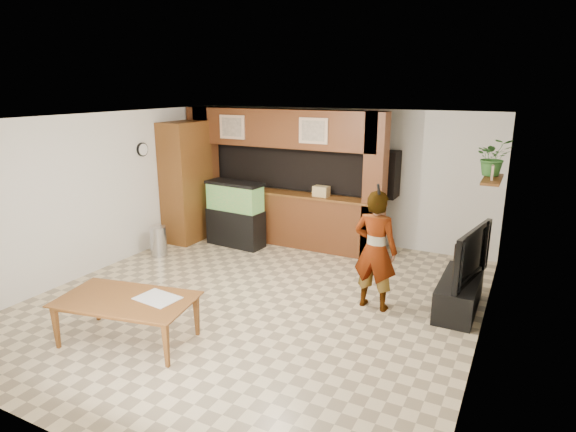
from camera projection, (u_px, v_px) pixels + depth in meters
The scene contains 20 objects.
floor at pixel (257, 299), 7.02m from camera, with size 6.50×6.50×0.00m, color #CCB78D.
ceiling at pixel (254, 119), 6.34m from camera, with size 6.50×6.50×0.00m, color white.
wall_back at pixel (340, 176), 9.47m from camera, with size 6.00×6.00×0.00m, color silver.
wall_left at pixel (101, 192), 8.00m from camera, with size 6.50×6.50×0.00m, color silver.
wall_right at pixel (487, 245), 5.36m from camera, with size 6.50×6.50×0.00m, color silver.
partition at pixel (283, 176), 9.36m from camera, with size 4.20×0.99×2.60m.
wall_clock at pixel (142, 150), 8.68m from camera, with size 0.05×0.25×0.25m.
wall_shelf at pixel (492, 179), 7.00m from camera, with size 0.25×0.90×0.04m, color brown.
pantry_cabinet at pixel (186, 182), 9.49m from camera, with size 0.59×0.96×2.35m, color brown.
trash_can at pixel (159, 241), 8.76m from camera, with size 0.30×0.30×0.55m, color #B2B2B7.
aquarium at pixel (235, 215), 9.25m from camera, with size 1.13×0.43×1.26m.
tv_stand at pixel (459, 294), 6.68m from camera, with size 0.50×1.35×0.45m, color black.
television at pixel (463, 253), 6.52m from camera, with size 1.29×0.17×0.74m, color black.
photo_frame at pixel (492, 173), 6.83m from camera, with size 0.03×0.15×0.21m, color tan.
potted_plant at pixel (494, 157), 7.10m from camera, with size 0.50×0.43×0.56m, color #2F6729.
person at pixel (375, 250), 6.57m from camera, with size 0.62×0.40×1.69m, color #A67E5B.
microphone at pixel (379, 189), 6.18m from camera, with size 0.04×0.04×0.16m, color black.
dining_table at pixel (127, 321), 5.78m from camera, with size 1.61×0.90×0.57m, color brown.
newspaper_a at pixel (158, 298), 5.73m from camera, with size 0.50×0.37×0.01m, color silver.
counter_box at pixel (321, 191), 8.85m from camera, with size 0.29×0.19×0.19m, color tan.
Camera 1 is at (3.34, -5.54, 3.03)m, focal length 30.00 mm.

